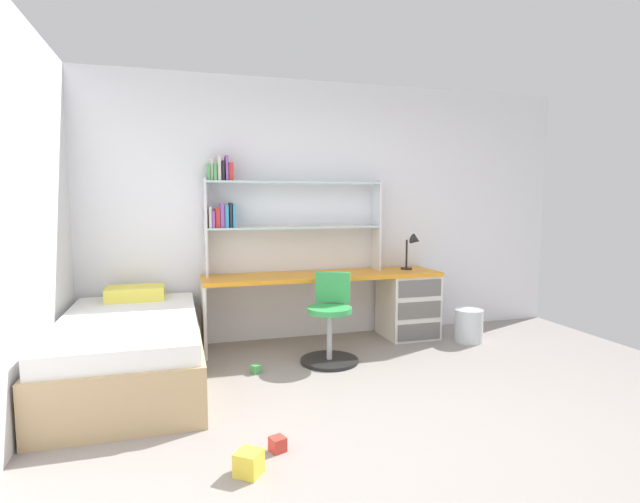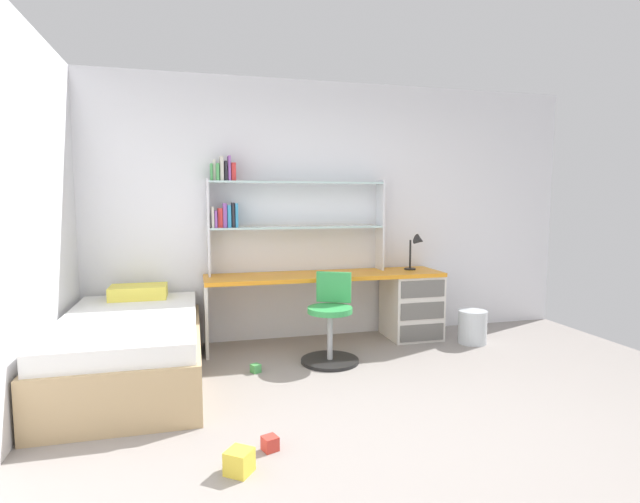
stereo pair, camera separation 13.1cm
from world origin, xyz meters
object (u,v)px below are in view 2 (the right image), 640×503
at_px(waste_bin, 473,327).
at_px(toy_block_yellow_2, 239,462).
at_px(swivel_chair, 331,327).
at_px(toy_block_red_1, 270,443).
at_px(desk, 386,300).
at_px(bookshelf_hutch, 273,207).
at_px(bed_platform, 131,349).
at_px(desk_lamp, 417,246).
at_px(toy_block_green_0, 256,368).

relative_size(waste_bin, toy_block_yellow_2, 2.61).
relative_size(swivel_chair, toy_block_red_1, 9.55).
relative_size(desk, bookshelf_hutch, 1.34).
xyz_separation_m(desk, swivel_chair, (-0.76, -0.56, -0.10)).
distance_m(bed_platform, toy_block_red_1, 1.63).
height_order(toy_block_red_1, toy_block_yellow_2, toy_block_yellow_2).
bearing_deg(waste_bin, swivel_chair, -173.17).
distance_m(desk, desk_lamp, 0.65).
height_order(bookshelf_hutch, desk_lamp, bookshelf_hutch).
bearing_deg(toy_block_yellow_2, toy_block_red_1, 45.30).
distance_m(desk_lamp, bed_platform, 2.94).
bearing_deg(toy_block_yellow_2, bed_platform, 114.80).
relative_size(swivel_chair, toy_block_yellow_2, 6.19).
distance_m(bookshelf_hutch, waste_bin, 2.35).
distance_m(desk, bookshelf_hutch, 1.52).
distance_m(bed_platform, waste_bin, 3.24).
height_order(bed_platform, waste_bin, bed_platform).
xyz_separation_m(bookshelf_hutch, desk_lamp, (1.50, -0.14, -0.41)).
height_order(desk, bookshelf_hutch, bookshelf_hutch).
xyz_separation_m(desk_lamp, bed_platform, (-2.78, -0.67, -0.69)).
xyz_separation_m(desk, toy_block_red_1, (-1.53, -2.00, -0.37)).
height_order(swivel_chair, toy_block_green_0, swivel_chair).
height_order(desk_lamp, toy_block_green_0, desk_lamp).
height_order(desk, bed_platform, desk).
relative_size(bookshelf_hutch, bed_platform, 0.95).
height_order(swivel_chair, toy_block_red_1, swivel_chair).
bearing_deg(desk_lamp, swivel_chair, -152.45).
distance_m(desk, toy_block_green_0, 1.65).
bearing_deg(bed_platform, waste_bin, 4.96).
bearing_deg(toy_block_yellow_2, toy_block_green_0, 79.76).
bearing_deg(desk, desk_lamp, 2.96).
xyz_separation_m(bookshelf_hutch, toy_block_yellow_2, (-0.57, -2.35, -1.32)).
distance_m(desk_lamp, swivel_chair, 1.41).
relative_size(bed_platform, toy_block_red_1, 22.81).
distance_m(bookshelf_hutch, desk_lamp, 1.56).
xyz_separation_m(swivel_chair, toy_block_green_0, (-0.69, -0.12, -0.28)).
xyz_separation_m(bookshelf_hutch, swivel_chair, (0.39, -0.72, -1.07)).
height_order(desk, toy_block_yellow_2, desk).
bearing_deg(swivel_chair, toy_block_yellow_2, -120.55).
xyz_separation_m(toy_block_red_1, toy_block_yellow_2, (-0.19, -0.20, 0.02)).
distance_m(waste_bin, toy_block_yellow_2, 3.10).
distance_m(bed_platform, toy_block_green_0, 1.01).
height_order(bookshelf_hutch, waste_bin, bookshelf_hutch).
relative_size(bookshelf_hutch, waste_bin, 5.36).
xyz_separation_m(desk_lamp, waste_bin, (0.44, -0.39, -0.80)).
relative_size(desk_lamp, toy_block_yellow_2, 2.99).
distance_m(bed_platform, toy_block_yellow_2, 1.71).
bearing_deg(toy_block_green_0, bookshelf_hutch, 70.44).
bearing_deg(bookshelf_hutch, toy_block_red_1, -99.93).
bearing_deg(toy_block_yellow_2, swivel_chair, 59.45).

